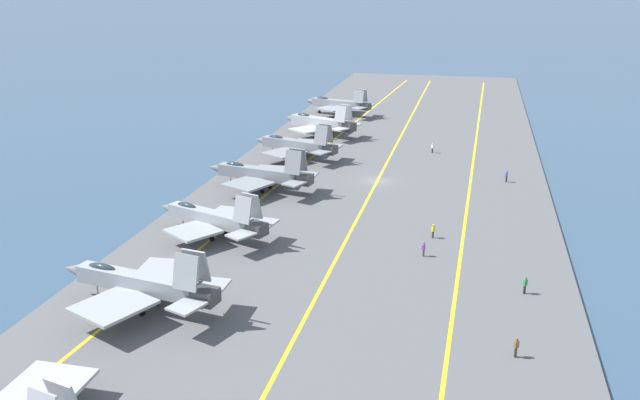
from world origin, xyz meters
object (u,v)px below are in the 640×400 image
(parked_jet_third, at_px, (213,218))
(parked_jet_seventh, at_px, (338,104))
(parked_jet_sixth, at_px, (320,123))
(crew_purple_vest, at_px, (424,248))
(parked_jet_fourth, at_px, (261,174))
(crew_yellow_vest, at_px, (433,230))
(parked_jet_fifth, at_px, (296,145))
(parked_jet_second, at_px, (141,283))
(crew_green_vest, at_px, (525,284))
(crew_brown_vest, at_px, (516,346))
(crew_white_vest, at_px, (432,147))
(crew_blue_vest, at_px, (507,176))

(parked_jet_third, distance_m, parked_jet_seventh, 73.77)
(parked_jet_sixth, relative_size, crew_purple_vest, 9.63)
(parked_jet_fourth, bearing_deg, crew_yellow_vest, -117.52)
(parked_jet_fifth, bearing_deg, crew_purple_vest, -146.79)
(parked_jet_second, relative_size, crew_green_vest, 9.40)
(crew_purple_vest, bearing_deg, parked_jet_fourth, 52.53)
(parked_jet_second, height_order, parked_jet_third, parked_jet_second)
(parked_jet_second, distance_m, parked_jet_fifth, 54.72)
(parked_jet_third, bearing_deg, crew_green_vest, -101.81)
(parked_jet_seventh, xyz_separation_m, crew_brown_vest, (-92.85, -33.40, -1.52))
(parked_jet_third, xyz_separation_m, crew_yellow_vest, (5.39, -24.80, -1.34))
(parked_jet_sixth, xyz_separation_m, parked_jet_seventh, (19.83, 0.47, 0.06))
(parked_jet_seventh, relative_size, crew_white_vest, 9.03)
(parked_jet_fourth, xyz_separation_m, parked_jet_seventh, (55.41, 0.28, 0.04))
(parked_jet_fifth, bearing_deg, crew_yellow_vest, -141.58)
(parked_jet_third, bearing_deg, parked_jet_seventh, 0.29)
(crew_brown_vest, bearing_deg, parked_jet_fifth, 30.62)
(parked_jet_seventh, bearing_deg, parked_jet_fourth, -179.71)
(parked_jet_second, distance_m, crew_purple_vest, 29.90)
(parked_jet_seventh, bearing_deg, crew_white_vest, -142.09)
(crew_green_vest, bearing_deg, crew_white_vest, 13.38)
(parked_jet_second, xyz_separation_m, crew_brown_vest, (-0.77, -32.62, -1.64))
(crew_brown_vest, height_order, crew_purple_vest, crew_brown_vest)
(parked_jet_second, bearing_deg, crew_blue_vest, -34.41)
(crew_white_vest, distance_m, crew_brown_vest, 65.25)
(crew_white_vest, xyz_separation_m, crew_brown_vest, (-64.29, -11.16, -0.01))
(parked_jet_sixth, bearing_deg, parked_jet_seventh, 1.36)
(parked_jet_fourth, bearing_deg, parked_jet_sixth, -0.30)
(parked_jet_seventh, xyz_separation_m, crew_yellow_vest, (-68.38, -25.17, -1.56))
(parked_jet_fourth, distance_m, parked_jet_sixth, 35.58)
(parked_jet_fifth, relative_size, parked_jet_sixth, 0.99)
(parked_jet_fourth, bearing_deg, crew_white_vest, -39.27)
(parked_jet_sixth, bearing_deg, parked_jet_second, -179.75)
(crew_brown_vest, bearing_deg, parked_jet_sixth, 24.28)
(parked_jet_seventh, relative_size, crew_yellow_vest, 9.48)
(parked_jet_third, distance_m, crew_yellow_vest, 25.41)
(parked_jet_fifth, xyz_separation_m, crew_white_vest, (8.79, -21.68, -1.31))
(parked_jet_fifth, bearing_deg, parked_jet_seventh, 0.85)
(parked_jet_fifth, height_order, crew_blue_vest, parked_jet_fifth)
(parked_jet_seventh, xyz_separation_m, crew_blue_vest, (-43.49, -34.06, -1.54))
(parked_jet_sixth, xyz_separation_m, crew_brown_vest, (-73.01, -32.93, -1.47))
(parked_jet_fourth, xyz_separation_m, crew_green_vest, (-25.54, -34.42, -1.45))
(parked_jet_seventh, distance_m, crew_white_vest, 36.23)
(crew_blue_vest, bearing_deg, parked_jet_fourth, 109.44)
(parked_jet_third, distance_m, parked_jet_fifth, 36.42)
(parked_jet_seventh, height_order, crew_white_vest, parked_jet_seventh)
(parked_jet_second, bearing_deg, parked_jet_fifth, 0.24)
(parked_jet_seventh, distance_m, crew_green_vest, 88.09)
(crew_purple_vest, xyz_separation_m, crew_green_vest, (-6.93, -10.13, 0.07))
(crew_blue_vest, bearing_deg, crew_purple_vest, 162.73)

